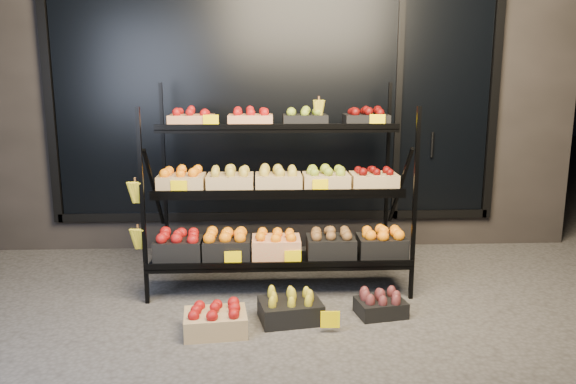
{
  "coord_description": "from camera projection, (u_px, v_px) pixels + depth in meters",
  "views": [
    {
      "loc": [
        -0.13,
        -3.93,
        1.72
      ],
      "look_at": [
        0.08,
        0.55,
        0.79
      ],
      "focal_mm": 35.0,
      "sensor_mm": 36.0,
      "label": 1
    }
  ],
  "objects": [
    {
      "name": "display_rack",
      "position": [
        277.0,
        191.0,
        4.62
      ],
      "size": [
        2.18,
        1.02,
        1.66
      ],
      "color": "black",
      "rests_on": "ground"
    },
    {
      "name": "building",
      "position": [
        273.0,
        73.0,
        6.37
      ],
      "size": [
        6.0,
        2.08,
        3.5
      ],
      "color": "#2D2826",
      "rests_on": "ground"
    },
    {
      "name": "tag_floor_b",
      "position": [
        330.0,
        325.0,
        3.8
      ],
      "size": [
        0.13,
        0.01,
        0.12
      ],
      "primitive_type": "cube",
      "color": "#FFDA00",
      "rests_on": "ground"
    },
    {
      "name": "ground",
      "position": [
        281.0,
        310.0,
        4.19
      ],
      "size": [
        24.0,
        24.0,
        0.0
      ],
      "primitive_type": "plane",
      "color": "#514F4C",
      "rests_on": "ground"
    },
    {
      "name": "floor_crate_midleft",
      "position": [
        290.0,
        307.0,
        4.0
      ],
      "size": [
        0.48,
        0.39,
        0.21
      ],
      "rotation": [
        0.0,
        0.0,
        0.17
      ],
      "color": "black",
      "rests_on": "ground"
    },
    {
      "name": "floor_crate_left",
      "position": [
        215.0,
        319.0,
        3.81
      ],
      "size": [
        0.45,
        0.35,
        0.21
      ],
      "rotation": [
        0.0,
        0.0,
        0.1
      ],
      "color": "tan",
      "rests_on": "ground"
    },
    {
      "name": "floor_crate_right",
      "position": [
        381.0,
        304.0,
        4.09
      ],
      "size": [
        0.38,
        0.31,
        0.18
      ],
      "rotation": [
        0.0,
        0.0,
        0.19
      ],
      "color": "black",
      "rests_on": "ground"
    }
  ]
}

